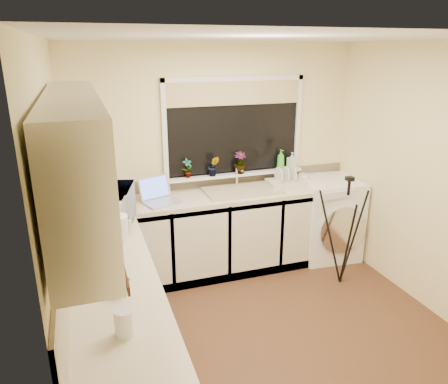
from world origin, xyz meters
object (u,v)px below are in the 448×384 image
at_px(steel_jar, 108,263).
at_px(plant_a, 188,168).
at_px(tripod, 345,231).
at_px(kettle, 119,229).
at_px(laptop, 159,196).
at_px(glass_jug, 124,322).
at_px(soap_bottle_clear, 292,161).
at_px(dish_rack, 287,183).
at_px(soap_bottle_green, 281,159).
at_px(cup_left, 123,287).
at_px(microwave, 107,208).
at_px(plant_b, 214,166).
at_px(cup_back, 304,178).
at_px(washing_machine, 327,218).
at_px(plant_c, 240,163).

xyz_separation_m(steel_jar, plant_a, (0.97, 1.54, 0.20)).
bearing_deg(tripod, kettle, 172.96).
relative_size(laptop, glass_jug, 2.73).
bearing_deg(tripod, soap_bottle_clear, 91.06).
bearing_deg(dish_rack, soap_bottle_green, 91.71).
bearing_deg(cup_left, steel_jar, 100.83).
xyz_separation_m(glass_jug, microwave, (0.04, 1.59, 0.09)).
bearing_deg(plant_b, soap_bottle_green, 2.20).
distance_m(laptop, soap_bottle_green, 1.51).
distance_m(soap_bottle_clear, cup_back, 0.24).
height_order(washing_machine, microwave, microwave).
xyz_separation_m(laptop, steel_jar, (-0.60, -1.29, -0.01)).
height_order(plant_a, cup_back, plant_a).
bearing_deg(microwave, steel_jar, -169.60).
bearing_deg(soap_bottle_green, plant_b, -177.80).
distance_m(plant_a, plant_b, 0.29).
distance_m(kettle, cup_left, 0.82).
xyz_separation_m(plant_c, cup_back, (0.76, -0.10, -0.22)).
relative_size(washing_machine, cup_left, 8.98).
bearing_deg(soap_bottle_clear, laptop, -172.30).
relative_size(washing_machine, microwave, 1.58).
bearing_deg(microwave, soap_bottle_clear, -57.02).
bearing_deg(washing_machine, plant_c, 171.66).
relative_size(soap_bottle_green, cup_left, 2.16).
bearing_deg(soap_bottle_green, microwave, -160.36).
height_order(plant_a, cup_left, plant_a).
xyz_separation_m(washing_machine, tripod, (-0.19, -0.63, 0.12)).
xyz_separation_m(washing_machine, kettle, (-2.45, -0.80, 0.53)).
distance_m(dish_rack, glass_jug, 2.93).
bearing_deg(plant_c, plant_b, -177.77).
distance_m(plant_a, cup_left, 2.10).
bearing_deg(plant_c, glass_jug, -123.84).
height_order(kettle, plant_b, plant_b).
relative_size(plant_a, cup_back, 1.66).
relative_size(laptop, microwave, 0.71).
relative_size(steel_jar, microwave, 0.19).
relative_size(soap_bottle_clear, cup_back, 1.51).
relative_size(laptop, soap_bottle_clear, 2.21).
bearing_deg(kettle, cup_back, 23.26).
height_order(kettle, microwave, microwave).
relative_size(tripod, microwave, 1.97).
height_order(laptop, plant_b, plant_b).
bearing_deg(laptop, plant_b, -0.23).
bearing_deg(laptop, microwave, -157.32).
bearing_deg(glass_jug, soap_bottle_green, 48.40).
bearing_deg(soap_bottle_green, plant_a, -179.96).
xyz_separation_m(soap_bottle_green, soap_bottle_clear, (0.13, -0.03, -0.02)).
bearing_deg(cup_left, glass_jug, -94.91).
xyz_separation_m(microwave, plant_b, (1.18, 0.68, 0.10)).
bearing_deg(plant_c, soap_bottle_clear, -1.08).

